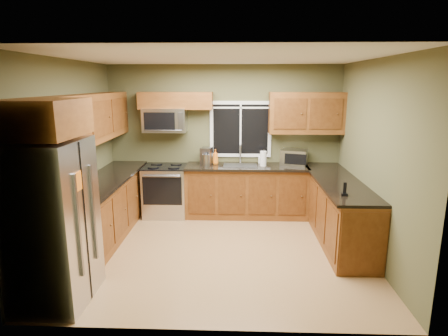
# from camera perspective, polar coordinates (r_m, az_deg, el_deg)

# --- Properties ---
(floor) EXTENTS (4.20, 4.20, 0.00)m
(floor) POSITION_cam_1_polar(r_m,az_deg,el_deg) (5.56, -0.66, -12.44)
(floor) COLOR #996F43
(floor) RESTS_ON ground
(ceiling) EXTENTS (4.20, 4.20, 0.00)m
(ceiling) POSITION_cam_1_polar(r_m,az_deg,el_deg) (5.04, -0.74, 16.53)
(ceiling) COLOR white
(ceiling) RESTS_ON back_wall
(back_wall) EXTENTS (4.20, 0.00, 4.20)m
(back_wall) POSITION_cam_1_polar(r_m,az_deg,el_deg) (6.91, 0.03, 4.30)
(back_wall) COLOR #4E4D2D
(back_wall) RESTS_ON ground
(front_wall) EXTENTS (4.20, 0.00, 4.20)m
(front_wall) POSITION_cam_1_polar(r_m,az_deg,el_deg) (3.39, -2.18, -4.77)
(front_wall) COLOR #4E4D2D
(front_wall) RESTS_ON ground
(left_wall) EXTENTS (0.00, 3.60, 3.60)m
(left_wall) POSITION_cam_1_polar(r_m,az_deg,el_deg) (5.64, -22.54, 1.37)
(left_wall) COLOR #4E4D2D
(left_wall) RESTS_ON ground
(right_wall) EXTENTS (0.00, 3.60, 3.60)m
(right_wall) POSITION_cam_1_polar(r_m,az_deg,el_deg) (5.45, 21.93, 1.06)
(right_wall) COLOR #4E4D2D
(right_wall) RESTS_ON ground
(window) EXTENTS (1.12, 0.03, 1.02)m
(window) POSITION_cam_1_polar(r_m,az_deg,el_deg) (6.86, 2.54, 5.93)
(window) COLOR white
(window) RESTS_ON back_wall
(base_cabinets_left) EXTENTS (0.60, 2.65, 0.90)m
(base_cabinets_left) POSITION_cam_1_polar(r_m,az_deg,el_deg) (6.18, -17.47, -5.94)
(base_cabinets_left) COLOR brown
(base_cabinets_left) RESTS_ON ground
(countertop_left) EXTENTS (0.65, 2.65, 0.04)m
(countertop_left) POSITION_cam_1_polar(r_m,az_deg,el_deg) (6.04, -17.55, -1.72)
(countertop_left) COLOR black
(countertop_left) RESTS_ON base_cabinets_left
(base_cabinets_back) EXTENTS (2.17, 0.60, 0.90)m
(base_cabinets_back) POSITION_cam_1_polar(r_m,az_deg,el_deg) (6.80, 3.43, -3.62)
(base_cabinets_back) COLOR brown
(base_cabinets_back) RESTS_ON ground
(countertop_back) EXTENTS (2.17, 0.65, 0.04)m
(countertop_back) POSITION_cam_1_polar(r_m,az_deg,el_deg) (6.66, 3.49, 0.20)
(countertop_back) COLOR black
(countertop_back) RESTS_ON base_cabinets_back
(base_cabinets_peninsula) EXTENTS (0.60, 2.52, 0.90)m
(base_cabinets_peninsula) POSITION_cam_1_polar(r_m,az_deg,el_deg) (6.09, 16.85, -6.16)
(base_cabinets_peninsula) COLOR brown
(base_cabinets_peninsula) RESTS_ON ground
(countertop_peninsula) EXTENTS (0.65, 2.50, 0.04)m
(countertop_peninsula) POSITION_cam_1_polar(r_m,az_deg,el_deg) (5.96, 16.89, -1.86)
(countertop_peninsula) COLOR black
(countertop_peninsula) RESTS_ON base_cabinets_peninsula
(upper_cabinets_left) EXTENTS (0.33, 2.65, 0.72)m
(upper_cabinets_left) POSITION_cam_1_polar(r_m,az_deg,el_deg) (5.94, -19.62, 7.12)
(upper_cabinets_left) COLOR brown
(upper_cabinets_left) RESTS_ON left_wall
(upper_cabinets_back_left) EXTENTS (1.30, 0.33, 0.30)m
(upper_cabinets_back_left) POSITION_cam_1_polar(r_m,az_deg,el_deg) (6.76, -7.36, 10.14)
(upper_cabinets_back_left) COLOR brown
(upper_cabinets_back_left) RESTS_ON back_wall
(upper_cabinets_back_right) EXTENTS (1.30, 0.33, 0.72)m
(upper_cabinets_back_right) POSITION_cam_1_polar(r_m,az_deg,el_deg) (6.79, 12.43, 8.19)
(upper_cabinets_back_right) COLOR brown
(upper_cabinets_back_right) RESTS_ON back_wall
(upper_cabinet_over_fridge) EXTENTS (0.72, 0.90, 0.38)m
(upper_cabinet_over_fridge) POSITION_cam_1_polar(r_m,az_deg,el_deg) (4.24, -26.09, 6.86)
(upper_cabinet_over_fridge) COLOR brown
(upper_cabinet_over_fridge) RESTS_ON left_wall
(refrigerator) EXTENTS (0.74, 0.90, 1.80)m
(refrigerator) POSITION_cam_1_polar(r_m,az_deg,el_deg) (4.47, -24.65, -7.65)
(refrigerator) COLOR #B7B7BC
(refrigerator) RESTS_ON ground
(range) EXTENTS (0.76, 0.69, 0.94)m
(range) POSITION_cam_1_polar(r_m,az_deg,el_deg) (6.89, -8.85, -3.38)
(range) COLOR #B7B7BC
(range) RESTS_ON ground
(microwave) EXTENTS (0.76, 0.41, 0.42)m
(microwave) POSITION_cam_1_polar(r_m,az_deg,el_deg) (6.79, -9.00, 7.22)
(microwave) COLOR #B7B7BC
(microwave) RESTS_ON back_wall
(sink) EXTENTS (0.60, 0.42, 0.36)m
(sink) POSITION_cam_1_polar(r_m,az_deg,el_deg) (6.67, 2.51, 0.51)
(sink) COLOR slate
(sink) RESTS_ON countertop_back
(toaster_oven) EXTENTS (0.52, 0.46, 0.28)m
(toaster_oven) POSITION_cam_1_polar(r_m,az_deg,el_deg) (6.79, 10.62, 1.61)
(toaster_oven) COLOR #B7B7BC
(toaster_oven) RESTS_ON countertop_back
(coffee_maker) EXTENTS (0.23, 0.28, 0.31)m
(coffee_maker) POSITION_cam_1_polar(r_m,az_deg,el_deg) (6.73, -2.69, 1.74)
(coffee_maker) COLOR slate
(coffee_maker) RESTS_ON countertop_back
(kettle) EXTENTS (0.18, 0.18, 0.26)m
(kettle) POSITION_cam_1_polar(r_m,az_deg,el_deg) (6.60, -2.74, 1.31)
(kettle) COLOR #B7B7BC
(kettle) RESTS_ON countertop_back
(paper_towel_roll) EXTENTS (0.14, 0.14, 0.29)m
(paper_towel_roll) POSITION_cam_1_polar(r_m,az_deg,el_deg) (6.63, 6.00, 1.43)
(paper_towel_roll) COLOR white
(paper_towel_roll) RESTS_ON countertop_back
(soap_bottle_a) EXTENTS (0.13, 0.13, 0.27)m
(soap_bottle_a) POSITION_cam_1_polar(r_m,az_deg,el_deg) (6.74, -1.32, 1.72)
(soap_bottle_a) COLOR orange
(soap_bottle_a) RESTS_ON countertop_back
(soap_bottle_b) EXTENTS (0.09, 0.09, 0.18)m
(soap_bottle_b) POSITION_cam_1_polar(r_m,az_deg,el_deg) (6.87, 5.60, 1.48)
(soap_bottle_b) COLOR white
(soap_bottle_b) RESTS_ON countertop_back
(cordless_phone) EXTENTS (0.10, 0.10, 0.18)m
(cordless_phone) POSITION_cam_1_polar(r_m,az_deg,el_deg) (5.13, 17.90, -3.44)
(cordless_phone) COLOR black
(cordless_phone) RESTS_ON countertop_peninsula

